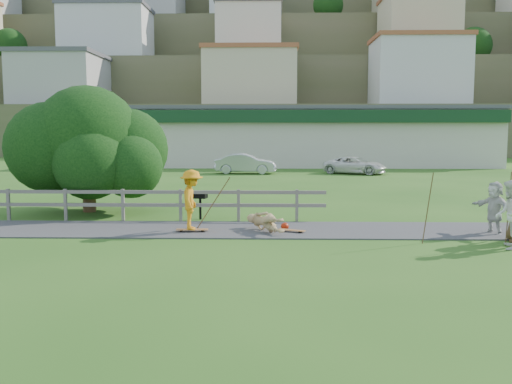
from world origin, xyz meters
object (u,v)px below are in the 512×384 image
spectator_a (510,215)px  tree (88,159)px  spectator_d (494,208)px  skater_rider (192,203)px  car_white (355,165)px  bbq (200,205)px  skater_fallen (266,222)px  car_silver (246,164)px

spectator_a → tree: bearing=-95.6°
spectator_d → skater_rider: bearing=-113.1°
skater_rider → car_white: bearing=-23.0°
spectator_a → bbq: size_ratio=1.85×
spectator_d → bbq: 9.53m
skater_fallen → car_white: size_ratio=0.40×
car_silver → skater_fallen: bearing=-172.3°
skater_fallen → car_silver: size_ratio=0.41×
skater_rider → tree: (-4.55, 4.40, 1.12)m
spectator_d → car_silver: (-8.47, 23.59, -0.09)m
skater_fallen → spectator_a: 6.84m
skater_rider → spectator_a: size_ratio=1.00×
skater_fallen → spectator_d: 6.86m
car_white → bbq: size_ratio=4.46×
tree → bbq: tree is taller
tree → bbq: size_ratio=6.58×
car_silver → bbq: bearing=-178.1°
spectator_d → bbq: spectator_d is taller
car_white → tree: bearing=170.0°
car_white → spectator_a: bearing=-155.2°
spectator_a → car_silver: bearing=-141.9°
skater_fallen → skater_rider: bearing=152.1°
skater_rider → tree: tree is taller
car_white → bbq: (-8.47, -20.84, -0.12)m
car_silver → bbq: car_silver is taller
car_white → skater_fallen: bearing=-170.6°
skater_rider → spectator_d: bearing=-93.6°
spectator_a → tree: size_ratio=0.28×
spectator_d → tree: tree is taller
car_white → bbq: bearing=-177.9°
bbq → skater_rider: bearing=-76.3°
car_silver → bbq: size_ratio=4.40×
skater_fallen → spectator_a: spectator_a is taller
spectator_a → tree: tree is taller
car_white → car_silver: bearing=113.7°
spectator_a → spectator_d: (0.41, 2.07, -0.11)m
skater_rider → car_white: (8.41, 23.47, -0.30)m
car_white → bbq: 22.50m
spectator_d → tree: bearing=-130.9°
skater_rider → car_silver: size_ratio=0.42×
spectator_a → spectator_d: 2.11m
skater_fallen → spectator_a: bearing=-50.2°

